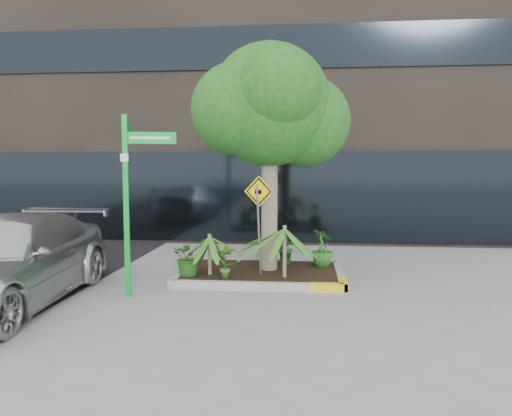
# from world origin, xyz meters

# --- Properties ---
(ground) EXTENTS (80.00, 80.00, 0.00)m
(ground) POSITION_xyz_m (0.00, 0.00, 0.00)
(ground) COLOR gray
(ground) RESTS_ON ground
(building) EXTENTS (18.00, 8.00, 15.00)m
(building) POSITION_xyz_m (0.50, 8.50, 7.50)
(building) COLOR #2D2621
(building) RESTS_ON ground
(planter) EXTENTS (3.35, 2.36, 0.15)m
(planter) POSITION_xyz_m (0.23, 0.27, 0.10)
(planter) COLOR #9E9E99
(planter) RESTS_ON ground
(tree) EXTENTS (3.21, 2.84, 4.81)m
(tree) POSITION_xyz_m (0.36, 0.40, 3.51)
(tree) COLOR gray
(tree) RESTS_ON ground
(palm_front) EXTENTS (1.13, 1.13, 1.25)m
(palm_front) POSITION_xyz_m (0.70, -0.31, 1.09)
(palm_front) COLOR gray
(palm_front) RESTS_ON ground
(palm_left) EXTENTS (0.90, 0.90, 1.00)m
(palm_left) POSITION_xyz_m (-0.78, -0.22, 0.90)
(palm_left) COLOR gray
(palm_left) RESTS_ON ground
(palm_back) EXTENTS (0.73, 0.73, 0.82)m
(palm_back) POSITION_xyz_m (0.31, 1.20, 0.76)
(palm_back) COLOR gray
(palm_back) RESTS_ON ground
(parked_car) EXTENTS (2.25, 5.11, 1.46)m
(parked_car) POSITION_xyz_m (-3.80, -2.17, 0.73)
(parked_car) COLOR silver
(parked_car) RESTS_ON ground
(shrub_a) EXTENTS (0.90, 0.90, 0.75)m
(shrub_a) POSITION_xyz_m (-1.15, -0.35, 0.53)
(shrub_a) COLOR #215518
(shrub_a) RESTS_ON planter
(shrub_b) EXTENTS (0.63, 0.63, 0.80)m
(shrub_b) POSITION_xyz_m (1.46, 0.75, 0.55)
(shrub_b) COLOR #25641E
(shrub_b) RESTS_ON planter
(shrub_c) EXTENTS (0.45, 0.45, 0.66)m
(shrub_c) POSITION_xyz_m (-0.41, -0.55, 0.48)
(shrub_c) COLOR #337123
(shrub_c) RESTS_ON planter
(shrub_d) EXTENTS (0.43, 0.43, 0.70)m
(shrub_d) POSITION_xyz_m (0.67, 0.98, 0.50)
(shrub_d) COLOR #1C6120
(shrub_d) RESTS_ON planter
(street_sign_post) EXTENTS (1.06, 0.92, 3.16)m
(street_sign_post) POSITION_xyz_m (-1.95, -1.37, 1.96)
(street_sign_post) COLOR #0E9E2F
(street_sign_post) RESTS_ON ground
(cattle_sign) EXTENTS (0.58, 0.24, 1.94)m
(cattle_sign) POSITION_xyz_m (0.20, -0.25, 1.47)
(cattle_sign) COLOR slate
(cattle_sign) RESTS_ON ground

